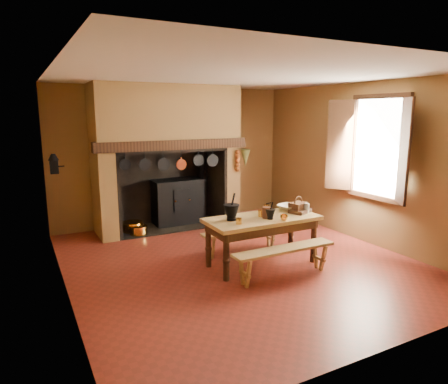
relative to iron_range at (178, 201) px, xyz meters
name	(u,v)px	position (x,y,z in m)	size (l,w,h in m)	color
floor	(238,261)	(0.04, -2.45, -0.48)	(5.50, 5.50, 0.00)	maroon
ceiling	(239,75)	(0.04, -2.45, 2.32)	(5.50, 5.50, 0.00)	silver
back_wall	(174,155)	(0.04, 0.30, 0.92)	(5.00, 0.02, 2.80)	brown
wall_left	(59,186)	(-2.46, -2.45, 0.92)	(0.02, 5.50, 2.80)	brown
wall_right	(360,163)	(2.54, -2.45, 0.92)	(0.02, 5.50, 2.80)	brown
wall_front	(391,212)	(0.04, -5.20, 0.92)	(5.00, 0.02, 2.80)	brown
chimney_breast	(166,137)	(-0.26, -0.14, 1.33)	(2.95, 0.96, 2.80)	brown
iron_range	(178,201)	(0.00, 0.00, 0.00)	(1.12, 0.55, 1.60)	black
hearth_pans	(134,228)	(-1.01, -0.23, -0.39)	(0.51, 0.62, 0.20)	gold
hanging_pans	(174,163)	(-0.30, -0.64, 0.88)	(1.92, 0.29, 0.27)	black
onion_string	(238,161)	(1.04, -0.66, 0.85)	(0.12, 0.10, 0.46)	#A3591E
herb_bunch	(245,158)	(1.22, -0.66, 0.90)	(0.20, 0.20, 0.35)	#5A6530
window	(373,148)	(2.39, -2.85, 1.22)	(0.39, 1.75, 1.76)	white
wall_coffee_mill	(54,162)	(-2.38, -0.90, 1.03)	(0.23, 0.16, 0.31)	black
work_table	(262,225)	(0.29, -2.73, 0.14)	(1.71, 0.76, 0.74)	tan
bench_front	(284,255)	(0.29, -3.30, -0.16)	(1.56, 0.27, 0.44)	tan
bench_back	(242,235)	(0.29, -2.13, -0.19)	(1.40, 0.24, 0.39)	tan
mortar_large	(231,211)	(-0.20, -2.68, 0.39)	(0.23, 0.23, 0.40)	black
mortar_small	(270,214)	(0.33, -2.88, 0.34)	(0.15, 0.15, 0.25)	black
coffee_grinder	(266,209)	(0.49, -2.54, 0.32)	(0.15, 0.13, 0.16)	#361F11
brass_mug_a	(239,221)	(-0.21, -2.90, 0.30)	(0.08, 0.08, 0.09)	gold
brass_mug_b	(261,213)	(0.30, -2.69, 0.31)	(0.09, 0.09, 0.10)	gold
mixing_bowl	(289,207)	(0.91, -2.56, 0.30)	(0.36, 0.36, 0.09)	beige
stoneware_crock	(267,213)	(0.32, -2.80, 0.34)	(0.13, 0.13, 0.17)	#573020
glass_jar	(306,208)	(1.05, -2.83, 0.33)	(0.09, 0.09, 0.15)	beige
wicker_basket	(298,207)	(0.96, -2.73, 0.34)	(0.32, 0.27, 0.26)	#553419
wooden_tray	(300,211)	(0.97, -2.77, 0.29)	(0.34, 0.24, 0.06)	#361F11
brass_cup	(284,218)	(0.47, -3.03, 0.30)	(0.11, 0.11, 0.08)	gold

